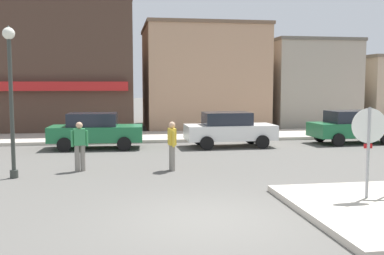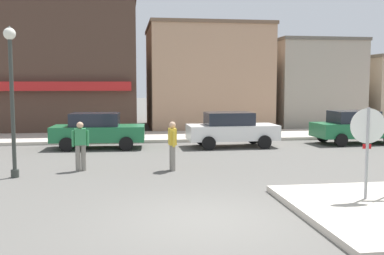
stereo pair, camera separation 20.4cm
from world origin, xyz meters
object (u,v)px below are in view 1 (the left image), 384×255
(parked_car_nearest, at_px, (95,130))
(parked_car_third, at_px, (352,126))
(parked_car_second, at_px, (229,129))
(stop_sign, at_px, (368,141))
(pedestrian_crossing_far, at_px, (80,145))
(lamp_post, at_px, (10,80))
(pedestrian_crossing_near, at_px, (172,144))

(parked_car_nearest, bearing_deg, parked_car_third, -0.95)
(parked_car_nearest, relative_size, parked_car_second, 1.02)
(parked_car_third, bearing_deg, stop_sign, -117.12)
(pedestrian_crossing_far, bearing_deg, parked_car_second, 37.48)
(lamp_post, distance_m, parked_car_third, 15.37)
(pedestrian_crossing_far, bearing_deg, stop_sign, -36.69)
(lamp_post, height_order, parked_car_third, lamp_post)
(pedestrian_crossing_near, bearing_deg, pedestrian_crossing_far, 172.57)
(parked_car_third, bearing_deg, pedestrian_crossing_near, -150.14)
(parked_car_second, relative_size, parked_car_third, 0.98)
(pedestrian_crossing_near, bearing_deg, lamp_post, -175.31)
(stop_sign, height_order, pedestrian_crossing_near, stop_sign)
(lamp_post, xyz_separation_m, parked_car_second, (8.04, 5.51, -2.15))
(parked_car_second, bearing_deg, parked_car_third, 1.93)
(pedestrian_crossing_near, relative_size, pedestrian_crossing_far, 1.00)
(parked_car_second, distance_m, pedestrian_crossing_far, 7.76)
(parked_car_nearest, distance_m, pedestrian_crossing_far, 5.13)
(stop_sign, bearing_deg, pedestrian_crossing_far, 143.31)
(pedestrian_crossing_near, bearing_deg, parked_car_second, 58.04)
(stop_sign, relative_size, pedestrian_crossing_far, 1.43)
(parked_car_nearest, distance_m, parked_car_third, 11.98)
(parked_car_second, distance_m, pedestrian_crossing_near, 6.02)
(parked_car_second, distance_m, parked_car_third, 6.07)
(stop_sign, relative_size, parked_car_nearest, 0.56)
(stop_sign, distance_m, parked_car_nearest, 12.40)
(pedestrian_crossing_near, xyz_separation_m, pedestrian_crossing_far, (-2.97, 0.39, 0.00))
(stop_sign, relative_size, parked_car_third, 0.56)
(pedestrian_crossing_near, height_order, pedestrian_crossing_far, same)
(parked_car_second, bearing_deg, pedestrian_crossing_far, -142.52)
(pedestrian_crossing_far, bearing_deg, parked_car_third, 21.95)
(parked_car_nearest, bearing_deg, stop_sign, -56.80)
(parked_car_nearest, distance_m, parked_car_second, 5.93)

